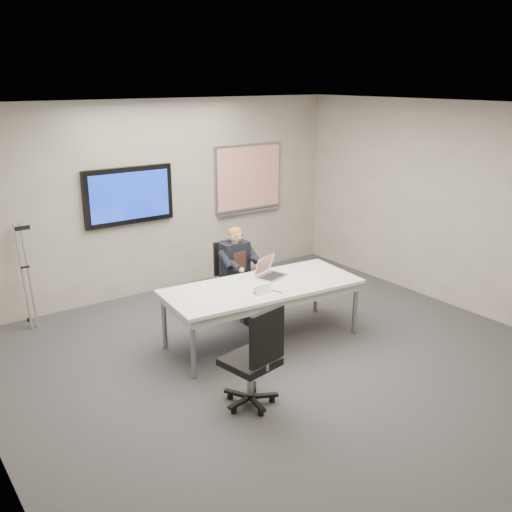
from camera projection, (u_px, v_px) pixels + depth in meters
floor at (287, 365)px, 6.39m from camera, size 6.00×6.00×0.02m
ceiling at (292, 107)px, 5.55m from camera, size 6.00×6.00×0.02m
wall_back at (160, 198)px, 8.30m from camera, size 6.00×0.02×2.80m
wall_right at (464, 208)px, 7.64m from camera, size 0.02×6.00×2.80m
conference_table at (262, 291)px, 6.78m from camera, size 2.43×1.19×0.72m
tv_display at (129, 196)px, 7.95m from camera, size 1.30×0.09×0.80m
whiteboard at (248, 179)px, 9.09m from camera, size 1.25×0.08×1.10m
office_chair_far at (233, 290)px, 7.80m from camera, size 0.49×0.49×0.96m
office_chair_near at (253, 376)px, 5.50m from camera, size 0.59×0.59×1.06m
seated_person at (242, 281)px, 7.57m from camera, size 0.38×0.64×1.20m
crutch at (26, 274)px, 7.21m from camera, size 0.29×0.66×1.44m
laptop at (269, 271)px, 7.04m from camera, size 0.41×0.43×0.25m
name_tent at (263, 289)px, 6.50m from camera, size 0.23×0.08×0.09m
pen at (277, 292)px, 6.54m from camera, size 0.05×0.12×0.01m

